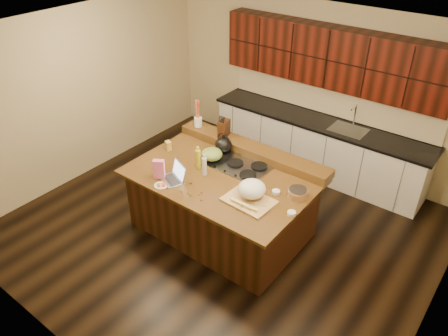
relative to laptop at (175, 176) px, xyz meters
The scene contains 31 objects.
room 0.71m from the laptop, 48.17° to the left, with size 5.52×5.02×2.72m.
island 0.80m from the laptop, 48.17° to the left, with size 2.40×1.60×0.92m.
back_ledge 1.22m from the laptop, 70.61° to the left, with size 2.40×0.30×0.12m, color black.
cooktop 0.86m from the laptop, 61.69° to the left, with size 0.92×0.52×0.05m.
back_counter 2.77m from the laptop, 75.23° to the left, with size 3.70×0.66×2.40m.
kettle 0.89m from the laptop, 83.16° to the left, with size 0.24×0.24×0.22m, color black.
green_bowl 0.64m from the laptop, 80.36° to the left, with size 0.29×0.29×0.16m, color olive.
laptop is the anchor object (origin of this frame).
oil_bottle 0.41m from the laptop, 82.89° to the left, with size 0.07×0.07×0.27m, color gold.
vinegar_bottle 0.40m from the laptop, 55.82° to the left, with size 0.06×0.06×0.25m, color silver.
wooden_tray 1.04m from the laptop, 14.17° to the left, with size 0.61×0.48×0.24m.
ramekin_a 1.58m from the laptop, 10.22° to the left, with size 0.10×0.10×0.04m, color white.
ramekin_b 1.57m from the laptop, 27.72° to the left, with size 0.10×0.10×0.04m, color white.
ramekin_c 1.31m from the laptop, 23.89° to the left, with size 0.10×0.10×0.04m, color white.
strainer_bowl 1.57m from the laptop, 23.93° to the left, with size 0.24×0.24×0.09m, color #996B3F.
kitchen_timer 1.04m from the laptop, ahead, with size 0.08×0.08×0.07m, color silver.
pink_bag 0.22m from the laptop, 153.20° to the right, with size 0.14×0.08×0.27m, color #DC6794.
candy_plate 0.22m from the laptop, 102.34° to the right, with size 0.18×0.18×0.01m, color white.
package_box 0.79m from the laptop, 140.01° to the left, with size 0.09×0.07×0.13m, color gold.
utensil_crock 1.30m from the laptop, 116.99° to the left, with size 0.12×0.12×0.14m, color white.
knife_block 1.17m from the laptop, 94.69° to the left, with size 0.12×0.20×0.24m, color black.
gumdrop_0 0.47m from the laptop, ahead, with size 0.02×0.02×0.02m, color red.
gumdrop_1 0.16m from the laptop, 14.42° to the left, with size 0.02×0.02×0.02m, color #198C26.
gumdrop_2 0.24m from the laptop, 13.72° to the left, with size 0.02×0.02×0.02m, color red.
gumdrop_3 0.42m from the laptop, 20.96° to the right, with size 0.02×0.02×0.02m, color #198C26.
gumdrop_4 0.47m from the laptop, ahead, with size 0.02×0.02×0.02m, color red.
gumdrop_5 0.29m from the laptop, 32.21° to the right, with size 0.02×0.02×0.02m, color #198C26.
gumdrop_6 0.37m from the laptop, 22.08° to the right, with size 0.02×0.02×0.02m, color red.
gumdrop_7 0.22m from the laptop, 13.34° to the left, with size 0.02×0.02×0.02m, color #198C26.
gumdrop_8 0.58m from the laptop, 14.20° to the right, with size 0.02×0.02×0.02m, color red.
gumdrop_9 0.48m from the laptop, ahead, with size 0.02×0.02×0.02m, color #198C26.
Camera 1 is at (2.93, -3.76, 4.09)m, focal length 35.00 mm.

